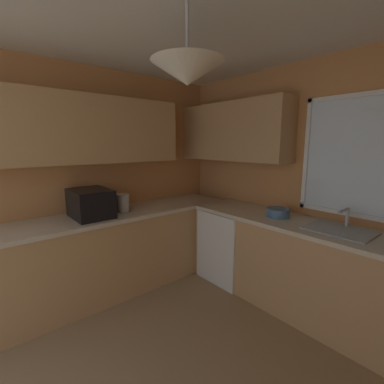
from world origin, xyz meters
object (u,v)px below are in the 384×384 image
sink_assembly (339,230)px  bowl (278,213)px  microwave (91,203)px  dishwasher (231,244)px  kettle (123,203)px

sink_assembly → bowl: sink_assembly is taller
microwave → sink_assembly: bearing=38.8°
microwave → sink_assembly: size_ratio=0.91×
dishwasher → sink_assembly: (1.21, 0.04, 0.49)m
microwave → dishwasher: bearing=65.7°
kettle → sink_assembly: (1.85, 1.15, -0.09)m
microwave → bowl: 1.96m
microwave → bowl: bearing=49.8°
sink_assembly → bowl: size_ratio=2.24×
dishwasher → microwave: microwave is taller
microwave → kettle: bearing=86.7°
dishwasher → sink_assembly: sink_assembly is taller
dishwasher → kettle: size_ratio=4.28×
dishwasher → kettle: (-0.64, -1.11, 0.57)m
microwave → sink_assembly: 2.40m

